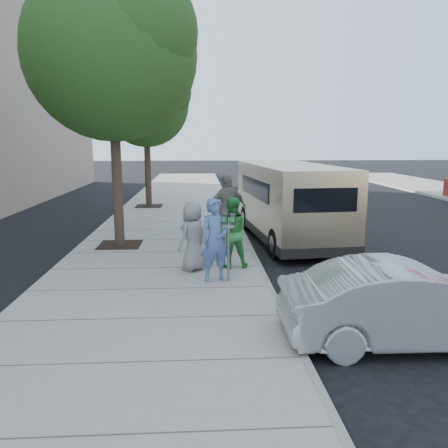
{
  "coord_description": "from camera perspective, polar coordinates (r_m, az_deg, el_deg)",
  "views": [
    {
      "loc": [
        -0.01,
        -10.04,
        3.12
      ],
      "look_at": [
        0.6,
        0.46,
        1.1
      ],
      "focal_mm": 35.0,
      "sensor_mm": 36.0,
      "label": 1
    }
  ],
  "objects": [
    {
      "name": "curb_face",
      "position": [
        10.59,
        4.69,
        -5.88
      ],
      "size": [
        0.12,
        60.0,
        0.16
      ],
      "primitive_type": "cube",
      "color": "gray",
      "rests_on": "ground"
    },
    {
      "name": "ground",
      "position": [
        10.52,
        -3.16,
        -6.41
      ],
      "size": [
        120.0,
        120.0,
        0.0
      ],
      "primitive_type": "plane",
      "color": "black",
      "rests_on": "ground"
    },
    {
      "name": "person_striped_polo",
      "position": [
        12.71,
        0.47,
        2.01
      ],
      "size": [
        1.29,
        0.89,
        2.03
      ],
      "primitive_type": "imported",
      "rotation": [
        0.0,
        0.0,
        3.51
      ],
      "color": "gray",
      "rests_on": "sidewalk"
    },
    {
      "name": "sidewalk",
      "position": [
        10.54,
        -8.64,
        -6.05
      ],
      "size": [
        5.0,
        60.0,
        0.15
      ],
      "primitive_type": "cube",
      "color": "gray",
      "rests_on": "ground"
    },
    {
      "name": "tree_near",
      "position": [
        12.88,
        -14.32,
        21.4
      ],
      "size": [
        4.62,
        4.6,
        7.53
      ],
      "color": "black",
      "rests_on": "sidewalk"
    },
    {
      "name": "van",
      "position": [
        13.86,
        8.43,
        3.06
      ],
      "size": [
        2.7,
        6.6,
        2.39
      ],
      "rotation": [
        0.0,
        0.0,
        0.09
      ],
      "color": "beige",
      "rests_on": "ground"
    },
    {
      "name": "person_gray_shirt",
      "position": [
        10.07,
        -4.08,
        -1.61
      ],
      "size": [
        0.9,
        0.92,
        1.6
      ],
      "primitive_type": "imported",
      "rotation": [
        0.0,
        0.0,
        3.97
      ],
      "color": "gray",
      "rests_on": "sidewalk"
    },
    {
      "name": "person_green_shirt",
      "position": [
        10.27,
        0.96,
        -1.11
      ],
      "size": [
        0.85,
        0.68,
        1.68
      ],
      "primitive_type": "imported",
      "rotation": [
        0.0,
        0.0,
        3.19
      ],
      "color": "green",
      "rests_on": "sidewalk"
    },
    {
      "name": "parking_meter",
      "position": [
        9.2,
        0.61,
        -1.12
      ],
      "size": [
        0.32,
        0.18,
        1.46
      ],
      "rotation": [
        0.0,
        0.0,
        -0.25
      ],
      "color": "gray",
      "rests_on": "sidewalk"
    },
    {
      "name": "tree_far",
      "position": [
        20.25,
        -10.07,
        15.69
      ],
      "size": [
        3.92,
        3.8,
        6.49
      ],
      "color": "black",
      "rests_on": "sidewalk"
    },
    {
      "name": "sedan",
      "position": [
        7.39,
        22.98,
        -9.62
      ],
      "size": [
        3.91,
        1.4,
        1.28
      ],
      "primitive_type": "imported",
      "rotation": [
        0.0,
        0.0,
        1.56
      ],
      "color": "#A4A6AB",
      "rests_on": "ground"
    },
    {
      "name": "person_officer",
      "position": [
        9.24,
        -1.14,
        -2.12
      ],
      "size": [
        0.75,
        0.6,
        1.79
      ],
      "primitive_type": "imported",
      "rotation": [
        0.0,
        0.0,
        0.3
      ],
      "color": "#4F6CA8",
      "rests_on": "sidewalk"
    }
  ]
}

